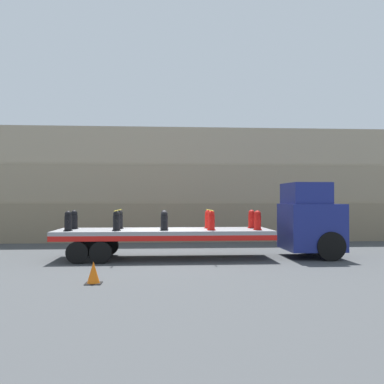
# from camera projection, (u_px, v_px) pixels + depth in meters

# --- Properties ---
(ground_plane) EXTENTS (120.00, 120.00, 0.00)m
(ground_plane) POSITION_uv_depth(u_px,v_px,m) (164.00, 258.00, 17.40)
(ground_plane) COLOR #3F4244
(rock_cliff) EXTENTS (60.00, 3.30, 6.55)m
(rock_cliff) POSITION_uv_depth(u_px,v_px,m) (164.00, 185.00, 25.55)
(rock_cliff) COLOR #84755B
(rock_cliff) RESTS_ON ground_plane
(truck_cab) EXTENTS (2.23, 2.57, 3.09)m
(truck_cab) POSITION_uv_depth(u_px,v_px,m) (312.00, 220.00, 17.85)
(truck_cab) COLOR navy
(truck_cab) RESTS_ON ground_plane
(flatbed_trailer) EXTENTS (8.67, 2.69, 1.19)m
(flatbed_trailer) POSITION_uv_depth(u_px,v_px,m) (152.00, 235.00, 17.38)
(flatbed_trailer) COLOR gray
(flatbed_trailer) RESTS_ON ground_plane
(fire_hydrant_black_near_0) EXTENTS (0.35, 0.52, 0.78)m
(fire_hydrant_black_near_0) POSITION_uv_depth(u_px,v_px,m) (68.00, 221.00, 16.60)
(fire_hydrant_black_near_0) COLOR black
(fire_hydrant_black_near_0) RESTS_ON flatbed_trailer
(fire_hydrant_black_far_0) EXTENTS (0.35, 0.52, 0.78)m
(fire_hydrant_black_far_0) POSITION_uv_depth(u_px,v_px,m) (74.00, 220.00, 17.74)
(fire_hydrant_black_far_0) COLOR black
(fire_hydrant_black_far_0) RESTS_ON flatbed_trailer
(fire_hydrant_black_near_1) EXTENTS (0.35, 0.52, 0.78)m
(fire_hydrant_black_near_1) POSITION_uv_depth(u_px,v_px,m) (117.00, 221.00, 16.73)
(fire_hydrant_black_near_1) COLOR black
(fire_hydrant_black_near_1) RESTS_ON flatbed_trailer
(fire_hydrant_black_far_1) EXTENTS (0.35, 0.52, 0.78)m
(fire_hydrant_black_far_1) POSITION_uv_depth(u_px,v_px,m) (119.00, 220.00, 17.87)
(fire_hydrant_black_far_1) COLOR black
(fire_hydrant_black_far_1) RESTS_ON flatbed_trailer
(fire_hydrant_black_near_2) EXTENTS (0.35, 0.52, 0.78)m
(fire_hydrant_black_near_2) POSITION_uv_depth(u_px,v_px,m) (164.00, 221.00, 16.86)
(fire_hydrant_black_near_2) COLOR black
(fire_hydrant_black_near_2) RESTS_ON flatbed_trailer
(fire_hydrant_black_far_2) EXTENTS (0.35, 0.52, 0.78)m
(fire_hydrant_black_far_2) POSITION_uv_depth(u_px,v_px,m) (164.00, 220.00, 17.99)
(fire_hydrant_black_far_2) COLOR black
(fire_hydrant_black_far_2) RESTS_ON flatbed_trailer
(fire_hydrant_red_near_3) EXTENTS (0.35, 0.52, 0.78)m
(fire_hydrant_red_near_3) POSITION_uv_depth(u_px,v_px,m) (211.00, 221.00, 16.98)
(fire_hydrant_red_near_3) COLOR red
(fire_hydrant_red_near_3) RESTS_ON flatbed_trailer
(fire_hydrant_red_far_3) EXTENTS (0.35, 0.52, 0.78)m
(fire_hydrant_red_far_3) POSITION_uv_depth(u_px,v_px,m) (208.00, 219.00, 18.12)
(fire_hydrant_red_far_3) COLOR red
(fire_hydrant_red_far_3) RESTS_ON flatbed_trailer
(fire_hydrant_red_near_4) EXTENTS (0.35, 0.52, 0.78)m
(fire_hydrant_red_near_4) POSITION_uv_depth(u_px,v_px,m) (258.00, 221.00, 17.11)
(fire_hydrant_red_near_4) COLOR red
(fire_hydrant_red_near_4) RESTS_ON flatbed_trailer
(fire_hydrant_red_far_4) EXTENTS (0.35, 0.52, 0.78)m
(fire_hydrant_red_far_4) POSITION_uv_depth(u_px,v_px,m) (252.00, 219.00, 18.25)
(fire_hydrant_red_far_4) COLOR red
(fire_hydrant_red_far_4) RESTS_ON flatbed_trailer
(cargo_strap_rear) EXTENTS (0.05, 2.79, 0.01)m
(cargo_strap_rear) POSITION_uv_depth(u_px,v_px,m) (118.00, 210.00, 17.31)
(cargo_strap_rear) COLOR yellow
(cargo_strap_rear) RESTS_ON fire_hydrant_black_near_1
(cargo_strap_middle) EXTENTS (0.05, 2.79, 0.01)m
(cargo_strap_middle) POSITION_uv_depth(u_px,v_px,m) (210.00, 210.00, 17.56)
(cargo_strap_middle) COLOR yellow
(cargo_strap_middle) RESTS_ON fire_hydrant_red_near_3
(traffic_cone) EXTENTS (0.47, 0.47, 0.64)m
(traffic_cone) POSITION_uv_depth(u_px,v_px,m) (93.00, 273.00, 12.16)
(traffic_cone) COLOR black
(traffic_cone) RESTS_ON ground_plane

